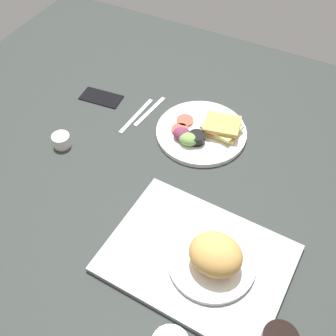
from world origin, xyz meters
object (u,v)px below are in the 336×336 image
object	(u,v)px
serving_tray	(197,258)
knife	(136,115)
bread_plate_near	(214,257)
fork	(150,111)
espresso_cup	(61,140)
plate_with_salad	(203,132)
cell_phone	(101,97)

from	to	relation	value
serving_tray	knife	bearing A→B (deg)	-44.43
bread_plate_near	fork	distance (cm)	61.02
fork	espresso_cup	bearing A→B (deg)	-26.19
bread_plate_near	plate_with_salad	world-z (taller)	bread_plate_near
serving_tray	fork	bearing A→B (deg)	-49.37
fork	cell_phone	bearing A→B (deg)	-78.44
serving_tray	bread_plate_near	size ratio (longest dim) A/B	2.06
fork	knife	distance (cm)	5.00
cell_phone	fork	bearing A→B (deg)	179.22
serving_tray	cell_phone	size ratio (longest dim) A/B	3.13
serving_tray	knife	distance (cm)	56.74
knife	serving_tray	bearing A→B (deg)	49.13
serving_tray	plate_with_salad	bearing A→B (deg)	-67.80
cell_phone	espresso_cup	bearing A→B (deg)	87.96
plate_with_salad	espresso_cup	world-z (taller)	plate_with_salad
fork	serving_tray	bearing A→B (deg)	47.43
espresso_cup	plate_with_salad	bearing A→B (deg)	-147.66
bread_plate_near	knife	world-z (taller)	bread_plate_near
serving_tray	bread_plate_near	xyz separation A→B (cm)	(-4.37, 0.32, 4.95)
espresso_cup	cell_phone	world-z (taller)	espresso_cup
plate_with_salad	fork	bearing A→B (deg)	-6.66
bread_plate_near	plate_with_salad	bearing A→B (deg)	-62.98
knife	fork	bearing A→B (deg)	146.69
serving_tray	fork	world-z (taller)	serving_tray
cell_phone	serving_tray	bearing A→B (deg)	137.52
serving_tray	plate_with_salad	xyz separation A→B (cm)	(16.86, -41.31, 0.88)
serving_tray	cell_phone	world-z (taller)	serving_tray
serving_tray	bread_plate_near	world-z (taller)	bread_plate_near
bread_plate_near	cell_phone	distance (cm)	74.10
espresso_cup	fork	world-z (taller)	espresso_cup
serving_tray	plate_with_salad	distance (cm)	44.62
plate_with_salad	cell_phone	distance (cm)	39.27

